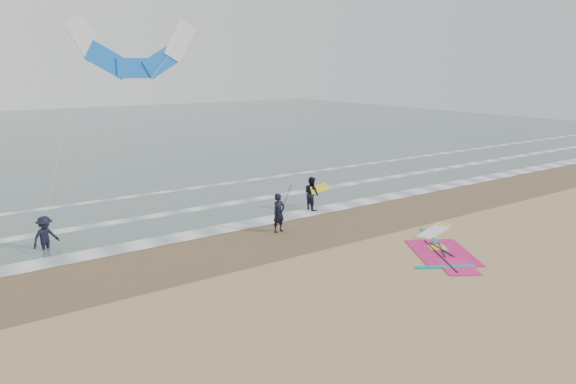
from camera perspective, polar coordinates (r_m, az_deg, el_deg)
ground at (r=18.62m, az=11.60°, el=-9.18°), size 120.00×120.00×0.00m
sea_water at (r=61.50m, az=-22.47°, el=5.96°), size 120.00×80.00×0.02m
wet_sand_band at (r=22.89m, az=0.78°, el=-4.51°), size 120.00×5.00×0.01m
foam_waterline at (r=26.48m, az=-4.76°, el=-1.97°), size 120.00×9.15×0.02m
windsurf_rig at (r=21.96m, az=16.63°, el=-5.82°), size 5.20×4.93×0.13m
person_standing at (r=22.71m, az=-1.03°, el=-2.34°), size 0.70×0.52×1.76m
person_walking at (r=26.25m, az=2.64°, el=-0.17°), size 0.66×0.85×1.75m
person_wading at (r=22.69m, az=-25.43°, el=-3.73°), size 1.30×1.08×1.75m
held_pole at (r=22.76m, az=-0.40°, el=-1.23°), size 0.17×0.86×1.82m
carried_kiteboard at (r=26.35m, az=3.47°, el=0.39°), size 1.30×0.51×0.39m
surf_kite at (r=25.68m, az=-16.61°, el=14.47°), size 8.17×2.90×8.28m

